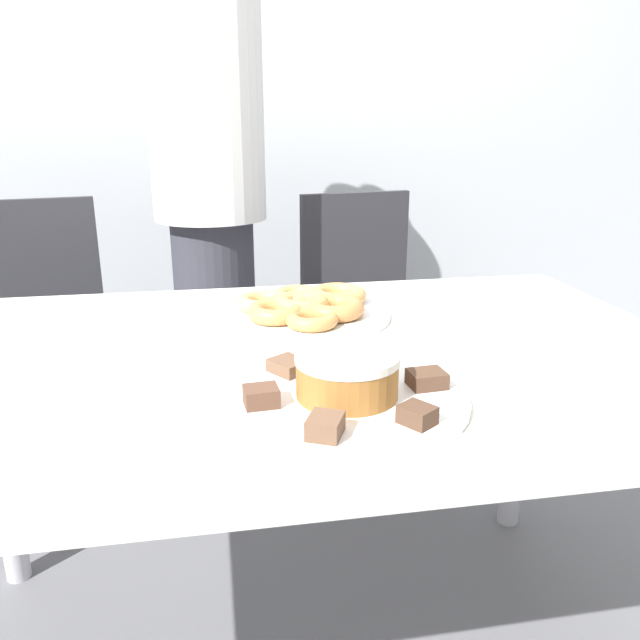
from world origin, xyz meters
name	(u,v)px	position (x,y,z in m)	size (l,w,h in m)	color
wall_back	(239,75)	(0.00, 1.57, 1.30)	(8.00, 0.05, 2.60)	#B2B7BC
table	(297,394)	(0.00, 0.00, 0.65)	(1.48, 0.94, 0.73)	silver
person_standing	(210,203)	(-0.14, 0.93, 0.89)	(0.35, 0.35, 1.68)	#383842
office_chair_left	(45,355)	(-0.68, 0.90, 0.43)	(0.52, 0.52, 0.90)	black
office_chair_right	(371,336)	(0.38, 0.90, 0.43)	(0.51, 0.51, 0.90)	black
plate_cake	(347,398)	(0.04, -0.23, 0.74)	(0.36, 0.36, 0.01)	white
plate_donuts	(301,315)	(0.04, 0.20, 0.74)	(0.38, 0.38, 0.01)	white
frosted_cake	(347,374)	(0.04, -0.23, 0.78)	(0.15, 0.15, 0.07)	#9E662D
lamington_0	(364,358)	(0.10, -0.11, 0.76)	(0.06, 0.07, 0.02)	brown
lamington_1	(289,366)	(-0.03, -0.12, 0.75)	(0.07, 0.08, 0.02)	brown
lamington_2	(261,396)	(-0.08, -0.24, 0.76)	(0.05, 0.05, 0.03)	brown
lamington_3	(325,426)	(-0.01, -0.34, 0.76)	(0.06, 0.06, 0.03)	brown
lamington_4	(417,415)	(0.12, -0.33, 0.76)	(0.06, 0.06, 0.03)	#513828
lamington_5	(427,379)	(0.17, -0.22, 0.76)	(0.06, 0.05, 0.02)	#513828
donut_0	(301,304)	(0.04, 0.20, 0.76)	(0.12, 0.12, 0.04)	tan
donut_1	(276,312)	(-0.02, 0.16, 0.76)	(0.12, 0.12, 0.03)	#D18E4C
donut_2	(312,319)	(0.05, 0.10, 0.76)	(0.10, 0.10, 0.03)	#D18E4C
donut_3	(334,308)	(0.10, 0.16, 0.76)	(0.13, 0.13, 0.04)	#C68447
donut_4	(338,295)	(0.13, 0.26, 0.76)	(0.13, 0.13, 0.03)	tan
donut_5	(297,296)	(0.04, 0.27, 0.76)	(0.11, 0.11, 0.03)	tan
donut_6	(264,302)	(-0.04, 0.24, 0.76)	(0.12, 0.12, 0.03)	#E5AD66
napkin	(501,341)	(0.38, -0.03, 0.74)	(0.15, 0.12, 0.01)	white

